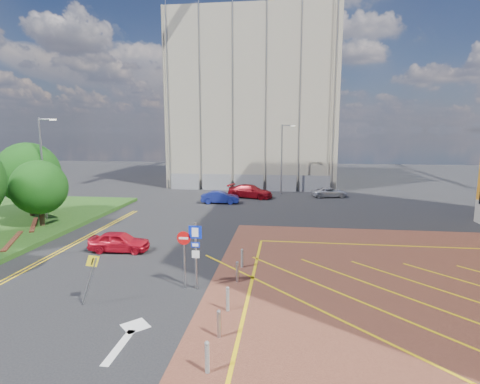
% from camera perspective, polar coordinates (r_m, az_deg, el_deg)
% --- Properties ---
extents(ground, '(140.00, 140.00, 0.00)m').
position_cam_1_polar(ground, '(17.48, -9.10, -15.58)').
color(ground, black).
rests_on(ground, ground).
extents(tree_c, '(4.00, 4.00, 4.90)m').
position_cam_1_polar(tree_c, '(31.28, -28.28, 0.63)').
color(tree_c, '#3D2B1C').
rests_on(tree_c, grass_bed).
extents(tree_d, '(5.00, 5.00, 6.08)m').
position_cam_1_polar(tree_d, '(35.37, -29.55, 2.53)').
color(tree_d, '#3D2B1C').
rests_on(tree_d, grass_bed).
extents(lamp_left_far, '(1.53, 0.16, 8.00)m').
position_cam_1_polar(lamp_left_far, '(33.28, -27.79, 3.68)').
color(lamp_left_far, '#9EA0A8').
rests_on(lamp_left_far, grass_bed).
extents(lamp_back, '(1.53, 0.16, 8.00)m').
position_cam_1_polar(lamp_back, '(43.29, 6.47, 5.38)').
color(lamp_back, '#9EA0A8').
rests_on(lamp_back, ground).
extents(sign_cluster, '(1.17, 0.12, 3.20)m').
position_cam_1_polar(sign_cluster, '(17.58, -7.43, -8.56)').
color(sign_cluster, '#9EA0A8').
rests_on(sign_cluster, ground).
extents(warning_sign, '(0.85, 0.44, 2.24)m').
position_cam_1_polar(warning_sign, '(17.14, -21.81, -11.50)').
color(warning_sign, '#9EA0A8').
rests_on(warning_sign, ground).
extents(bollard_row, '(0.14, 11.14, 0.90)m').
position_cam_1_polar(bollard_row, '(15.34, -2.30, -17.25)').
color(bollard_row, '#9EA0A8').
rests_on(bollard_row, forecourt).
extents(construction_building, '(21.20, 19.20, 22.00)m').
position_cam_1_polar(construction_building, '(55.50, 2.43, 13.16)').
color(construction_building, '#AEA38F').
rests_on(construction_building, ground).
extents(construction_fence, '(21.60, 0.06, 2.00)m').
position_cam_1_polar(construction_fence, '(45.77, 2.56, 1.41)').
color(construction_fence, gray).
rests_on(construction_fence, ground).
extents(car_red_left, '(3.72, 1.65, 1.24)m').
position_cam_1_polar(car_red_left, '(24.24, -17.91, -7.19)').
color(car_red_left, red).
rests_on(car_red_left, ground).
extents(car_blue_back, '(3.88, 1.53, 1.26)m').
position_cam_1_polar(car_blue_back, '(37.99, -3.03, -0.81)').
color(car_blue_back, navy).
rests_on(car_blue_back, ground).
extents(car_red_back, '(5.31, 3.25, 1.44)m').
position_cam_1_polar(car_red_back, '(41.13, 1.58, 0.11)').
color(car_red_back, maroon).
rests_on(car_red_back, ground).
extents(car_silver_back, '(4.17, 2.57, 1.08)m').
position_cam_1_polar(car_silver_back, '(42.72, 13.48, -0.04)').
color(car_silver_back, silver).
rests_on(car_silver_back, ground).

